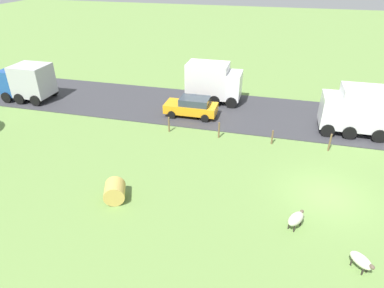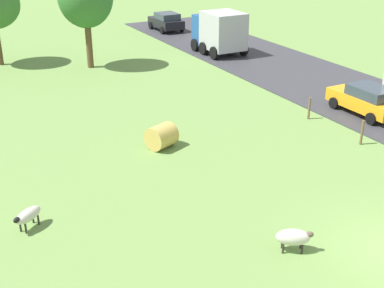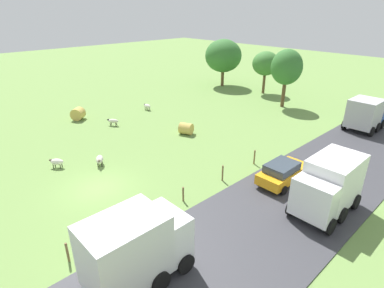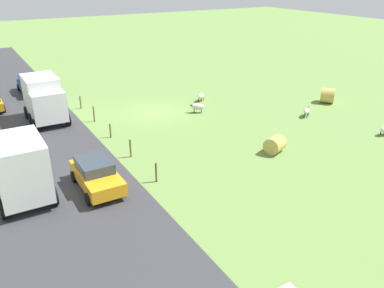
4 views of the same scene
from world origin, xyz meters
name	(u,v)px [view 2 (image 2 of 4)]	position (x,y,z in m)	size (l,w,h in m)	color
sheep_1	(28,215)	(-10.26, 7.18, 0.52)	(1.20, 1.02, 0.75)	beige
sheep_3	(293,237)	(-2.99, 1.75, 0.52)	(1.24, 1.04, 0.80)	beige
hay_bale_1	(161,136)	(-3.23, 11.26, 0.56)	(1.13, 1.13, 1.23)	tan
fence_post_3	(362,132)	(5.29, 7.09, 0.61)	(0.12, 0.12, 1.23)	brown
fence_post_4	(309,108)	(5.29, 10.91, 0.60)	(0.12, 0.12, 1.20)	brown
truck_2	(220,31)	(8.34, 25.29, 1.79)	(2.90, 4.20, 3.23)	#1E4C99
car_1	(367,99)	(8.44, 9.94, 0.89)	(2.10, 4.28, 1.59)	orange
car_2	(166,21)	(8.45, 35.02, 0.91)	(2.20, 3.88, 1.64)	black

